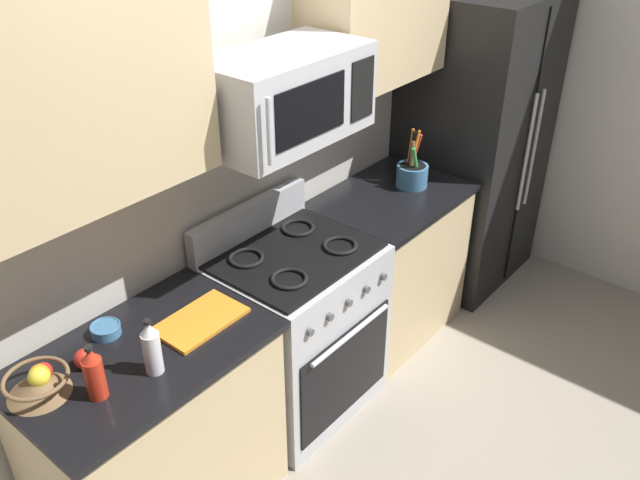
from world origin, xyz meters
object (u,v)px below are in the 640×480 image
object	(u,v)px
fruit_basket	(38,383)
cutting_board	(200,320)
microwave	(285,95)
bottle_hot_sauce	(94,374)
utensil_crock	(412,174)
range_oven	(295,329)
apple_loose	(84,359)
refrigerator	(473,143)
prep_bowl	(106,329)
bottle_vinegar	(152,348)

from	to	relation	value
fruit_basket	cutting_board	size ratio (longest dim) A/B	0.64
microwave	bottle_hot_sauce	size ratio (longest dim) A/B	3.36
fruit_basket	cutting_board	world-z (taller)	fruit_basket
cutting_board	utensil_crock	bearing A→B (deg)	0.69
range_oven	microwave	bearing A→B (deg)	90.04
fruit_basket	apple_loose	size ratio (longest dim) A/B	3.03
bottle_hot_sauce	microwave	bearing A→B (deg)	5.43
apple_loose	utensil_crock	bearing A→B (deg)	-2.99
range_oven	utensil_crock	distance (m)	1.11
refrigerator	microwave	world-z (taller)	same
refrigerator	apple_loose	world-z (taller)	refrigerator
range_oven	apple_loose	size ratio (longest dim) A/B	14.31
apple_loose	bottle_hot_sauce	size ratio (longest dim) A/B	0.34
cutting_board	apple_loose	bearing A→B (deg)	164.35
range_oven	bottle_hot_sauce	size ratio (longest dim) A/B	4.90
microwave	utensil_crock	size ratio (longest dim) A/B	2.27
utensil_crock	cutting_board	xyz separation A→B (m)	(-1.61, -0.02, -0.07)
cutting_board	bottle_hot_sauce	bearing A→B (deg)	-175.49
microwave	utensil_crock	world-z (taller)	microwave
refrigerator	fruit_basket	size ratio (longest dim) A/B	8.13
range_oven	fruit_basket	bearing A→B (deg)	175.80
microwave	fruit_basket	bearing A→B (deg)	177.07
range_oven	prep_bowl	world-z (taller)	range_oven
range_oven	bottle_vinegar	size ratio (longest dim) A/B	4.63
apple_loose	prep_bowl	bearing A→B (deg)	31.98
utensil_crock	fruit_basket	distance (m)	2.25
bottle_vinegar	refrigerator	bearing A→B (deg)	2.49
range_oven	prep_bowl	xyz separation A→B (m)	(-0.91, 0.19, 0.46)
utensil_crock	cutting_board	world-z (taller)	utensil_crock
refrigerator	apple_loose	xyz separation A→B (m)	(-2.78, 0.10, 0.01)
bottle_hot_sauce	bottle_vinegar	bearing A→B (deg)	-13.97
range_oven	refrigerator	xyz separation A→B (m)	(1.71, -0.02, 0.46)
bottle_hot_sauce	bottle_vinegar	world-z (taller)	bottle_vinegar
range_oven	cutting_board	bearing A→B (deg)	-176.37
apple_loose	bottle_hot_sauce	xyz separation A→B (m)	(-0.06, -0.17, 0.06)
fruit_basket	prep_bowl	size ratio (longest dim) A/B	1.93
fruit_basket	bottle_hot_sauce	distance (m)	0.22
cutting_board	range_oven	bearing A→B (deg)	3.63
bottle_vinegar	prep_bowl	distance (m)	0.33
utensil_crock	bottle_hot_sauce	world-z (taller)	utensil_crock
utensil_crock	bottle_vinegar	distance (m)	1.91
microwave	bottle_hot_sauce	bearing A→B (deg)	-174.57
refrigerator	utensil_crock	size ratio (longest dim) A/B	5.69
fruit_basket	utensil_crock	bearing A→B (deg)	-2.86
range_oven	fruit_basket	xyz separation A→B (m)	(-1.26, 0.09, 0.48)
microwave	prep_bowl	world-z (taller)	microwave
fruit_basket	bottle_vinegar	world-z (taller)	bottle_vinegar
apple_loose	cutting_board	xyz separation A→B (m)	(0.45, -0.13, -0.03)
refrigerator	utensil_crock	world-z (taller)	refrigerator
microwave	bottle_hot_sauce	distance (m)	1.32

